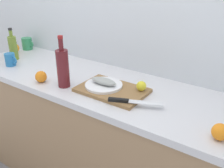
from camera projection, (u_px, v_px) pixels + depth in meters
back_wall at (119, 18)px, 1.74m from camera, size 3.20×0.05×2.50m
kitchen_counter at (93, 136)px, 1.83m from camera, size 2.00×0.60×0.90m
cutting_board at (112, 90)px, 1.48m from camera, size 0.40×0.27×0.02m
white_plate at (104, 85)px, 1.51m from camera, size 0.22×0.22×0.01m
fish_fillet at (104, 81)px, 1.50m from camera, size 0.17×0.07×0.04m
chef_knife at (128, 101)px, 1.32m from camera, size 0.28×0.14×0.02m
lemon_0 at (141, 86)px, 1.45m from camera, size 0.06×0.06×0.06m
olive_oil_bottle at (13, 47)px, 1.98m from camera, size 0.06×0.06×0.25m
wine_bottle at (63, 67)px, 1.51m from camera, size 0.07×0.07×0.32m
coffee_mug_0 at (27, 44)px, 2.24m from camera, size 0.13×0.09×0.10m
coffee_mug_1 at (10, 60)px, 1.87m from camera, size 0.11×0.07×0.09m
orange_0 at (41, 77)px, 1.60m from camera, size 0.07×0.07×0.07m
orange_1 at (220, 132)px, 1.06m from camera, size 0.07×0.07×0.07m
orange_2 at (15, 48)px, 2.16m from camera, size 0.08×0.08×0.08m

